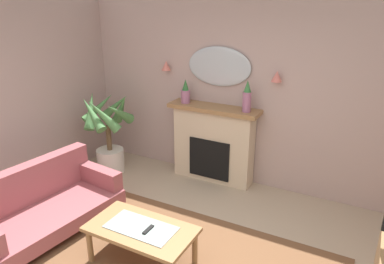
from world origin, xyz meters
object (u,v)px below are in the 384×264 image
wall_sconce_left (166,66)px  wall_mirror (219,67)px  fireplace (213,144)px  tv_remote (148,230)px  floral_couch (42,204)px  potted_plant_tall_palm (108,131)px  mantel_vase_centre (247,97)px  mantel_vase_right (186,93)px  wall_sconce_right (277,76)px  coffee_table (141,232)px

wall_sconce_left → wall_mirror: bearing=3.4°
fireplace → tv_remote: size_ratio=8.50×
wall_sconce_left → floral_couch: 2.60m
fireplace → floral_couch: bearing=-121.0°
fireplace → wall_sconce_left: wall_sconce_left is taller
fireplace → potted_plant_tall_palm: (-1.56, -0.53, 0.12)m
mantel_vase_centre → tv_remote: bearing=-96.7°
mantel_vase_right → potted_plant_tall_palm: mantel_vase_right is taller
mantel_vase_centre → potted_plant_tall_palm: mantel_vase_centre is taller
fireplace → tv_remote: 2.10m
potted_plant_tall_palm → wall_sconce_right: bearing=14.5°
wall_sconce_left → potted_plant_tall_palm: size_ratio=0.11×
mantel_vase_centre → floral_couch: (-1.76, -2.07, -1.04)m
wall_mirror → coffee_table: bearing=-85.8°
tv_remote → floral_couch: size_ratio=0.09×
mantel_vase_right → floral_couch: mantel_vase_right is taller
wall_sconce_right → coffee_table: (-0.69, -2.16, -1.28)m
floral_couch → fireplace: bearing=59.0°
mantel_vase_right → fireplace: bearing=3.6°
mantel_vase_right → coffee_table: mantel_vase_right is taller
mantel_vase_right → potted_plant_tall_palm: 1.36m
mantel_vase_right → tv_remote: 2.34m
mantel_vase_centre → wall_mirror: 0.63m
fireplace → mantel_vase_centre: (0.50, -0.03, 0.79)m
potted_plant_tall_palm → tv_remote: bearing=-40.5°
fireplace → wall_sconce_left: bearing=173.8°
wall_mirror → floral_couch: wall_mirror is taller
wall_sconce_left → floral_couch: (-0.41, -2.19, -1.34)m
mantel_vase_right → wall_mirror: size_ratio=0.37×
mantel_vase_centre → coffee_table: mantel_vase_centre is taller
mantel_vase_right → coffee_table: size_ratio=0.32×
coffee_table → floral_couch: (-1.42, -0.03, -0.06)m
mantel_vase_right → tv_remote: (0.71, -2.05, -0.86)m
mantel_vase_right → mantel_vase_centre: 0.95m
wall_sconce_left → fireplace: bearing=-6.2°
wall_sconce_right → potted_plant_tall_palm: wall_sconce_right is taller
mantel_vase_centre → floral_couch: 2.91m
floral_couch → coffee_table: bearing=1.2°
floral_couch → mantel_vase_centre: bearing=49.7°
fireplace → wall_mirror: wall_mirror is taller
mantel_vase_centre → wall_mirror: size_ratio=0.46×
wall_mirror → tv_remote: wall_mirror is taller
floral_couch → wall_sconce_right: bearing=46.1°
mantel_vase_centre → fireplace: bearing=176.8°
tv_remote → floral_couch: bearing=-179.2°
mantel_vase_centre → wall_sconce_right: wall_sconce_right is taller
wall_sconce_right → mantel_vase_centre: bearing=-161.1°
mantel_vase_centre → floral_couch: size_ratio=0.24×
mantel_vase_right → wall_sconce_left: size_ratio=2.51×
wall_mirror → tv_remote: size_ratio=6.00×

